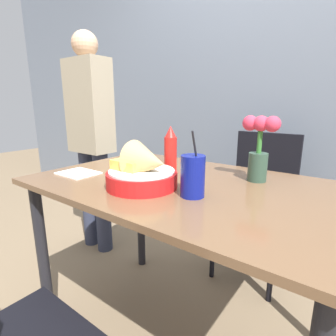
{
  "coord_description": "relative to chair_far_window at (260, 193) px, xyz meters",
  "views": [
    {
      "loc": [
        0.56,
        -0.86,
        1.09
      ],
      "look_at": [
        -0.04,
        -0.05,
        0.84
      ],
      "focal_mm": 28.0,
      "sensor_mm": 36.0,
      "label": 1
    }
  ],
  "objects": [
    {
      "name": "ketchup_bottle",
      "position": [
        -0.2,
        -0.71,
        0.36
      ],
      "size": [
        0.06,
        0.06,
        0.22
      ],
      "color": "red",
      "rests_on": "dining_table"
    },
    {
      "name": "drink_cup",
      "position": [
        0.04,
        -0.91,
        0.32
      ],
      "size": [
        0.08,
        0.08,
        0.23
      ],
      "color": "navy",
      "rests_on": "dining_table"
    },
    {
      "name": "napkin",
      "position": [
        -0.53,
        -0.96,
        0.25
      ],
      "size": [
        0.17,
        0.14,
        0.01
      ],
      "color": "white",
      "rests_on": "dining_table"
    },
    {
      "name": "dining_table",
      "position": [
        -0.08,
        -0.78,
        0.14
      ],
      "size": [
        1.23,
        0.79,
        0.78
      ],
      "color": "brown",
      "rests_on": "ground_plane"
    },
    {
      "name": "flower_vase",
      "position": [
        0.15,
        -0.59,
        0.4
      ],
      "size": [
        0.15,
        0.08,
        0.26
      ],
      "color": "#2D4738",
      "rests_on": "dining_table"
    },
    {
      "name": "person_standing",
      "position": [
        -1.07,
        -0.47,
        0.36
      ],
      "size": [
        0.32,
        0.18,
        1.56
      ],
      "color": "#2D3347",
      "rests_on": "ground_plane"
    },
    {
      "name": "food_basket",
      "position": [
        -0.16,
        -0.94,
        0.31
      ],
      "size": [
        0.27,
        0.27,
        0.18
      ],
      "color": "red",
      "rests_on": "dining_table"
    },
    {
      "name": "chair_far_window",
      "position": [
        0.0,
        0.0,
        0.0
      ],
      "size": [
        0.4,
        0.4,
        0.91
      ],
      "color": "black",
      "rests_on": "ground_plane"
    },
    {
      "name": "wall_window",
      "position": [
        -0.08,
        0.43,
        0.77
      ],
      "size": [
        7.0,
        0.06,
        2.6
      ],
      "color": "slate",
      "rests_on": "ground_plane"
    }
  ]
}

